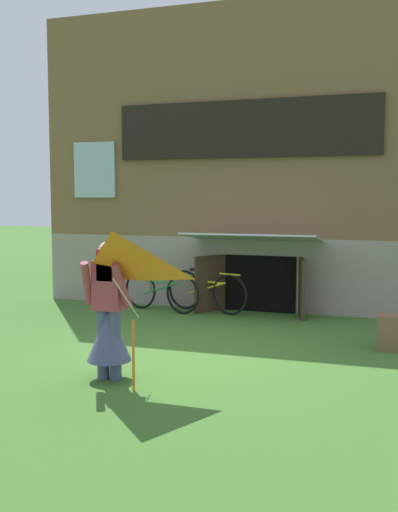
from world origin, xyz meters
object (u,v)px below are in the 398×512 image
bicycle_green (161,291)px  wooden_crate (392,332)px  kite (112,274)px  bicycle_yellow (206,291)px  person (109,322)px

bicycle_green → wooden_crate: 4.48m
kite → bicycle_yellow: bearing=96.5°
kite → bicycle_yellow: (-0.56, 4.93, -0.94)m
bicycle_green → wooden_crate: bearing=-6.6°
person → bicycle_yellow: person is taller
person → bicycle_green: bearing=107.9°
person → wooden_crate: size_ratio=3.26×
bicycle_green → wooden_crate: bicycle_green is taller
person → kite: size_ratio=0.98×
person → bicycle_green: 4.30m
bicycle_yellow → kite: bearing=-66.6°
wooden_crate → kite: bearing=-132.0°
person → bicycle_yellow: size_ratio=0.95×
person → kite: bearing=-54.9°
bicycle_green → person: bearing=-60.7°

